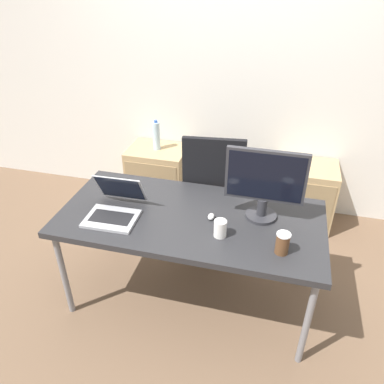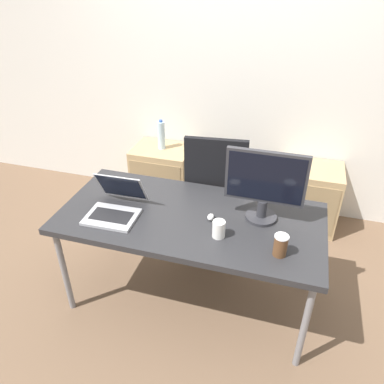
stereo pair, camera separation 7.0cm
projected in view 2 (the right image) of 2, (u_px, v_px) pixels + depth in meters
The scene contains 12 objects.
ground_plane at pixel (190, 295), 2.71m from camera, with size 14.00×14.00×0.00m, color brown.
wall_back at pixel (237, 67), 3.14m from camera, with size 10.00×0.05×2.60m.
desk at pixel (190, 222), 2.36m from camera, with size 1.64×0.78×0.71m.
office_chair at pixel (216, 205), 3.01m from camera, with size 0.56×0.58×1.05m.
cabinet_left at pixel (163, 175), 3.63m from camera, with size 0.54×0.41×0.57m.
cabinet_right at pixel (306, 197), 3.30m from camera, with size 0.54×0.41×0.57m.
water_bottle at pixel (161, 135), 3.41m from camera, with size 0.07×0.07×0.28m.
laptop_center at pixel (115, 206), 2.33m from camera, with size 0.32×0.36×0.23m.
monitor at pixel (265, 184), 2.18m from camera, with size 0.47×0.19×0.45m.
mouse at pixel (211, 217), 2.29m from camera, with size 0.04×0.06×0.03m.
coffee_cup_white at pixel (219, 229), 2.13m from camera, with size 0.07×0.07×0.10m.
coffee_cup_brown at pixel (280, 245), 1.99m from camera, with size 0.08×0.08×0.13m.
Camera 2 is at (0.55, -1.82, 2.07)m, focal length 35.00 mm.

